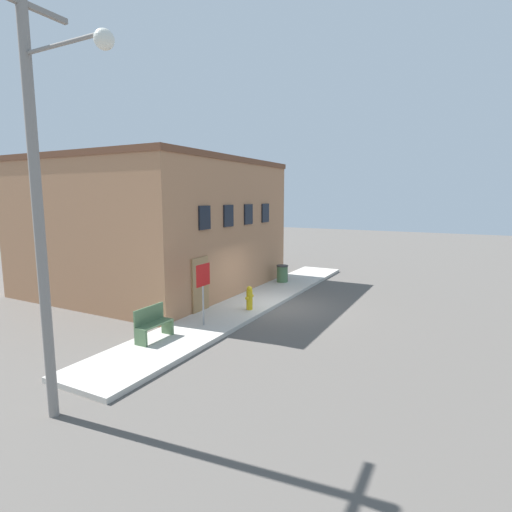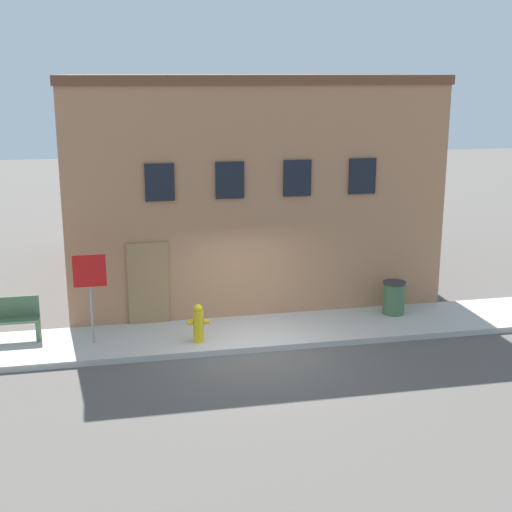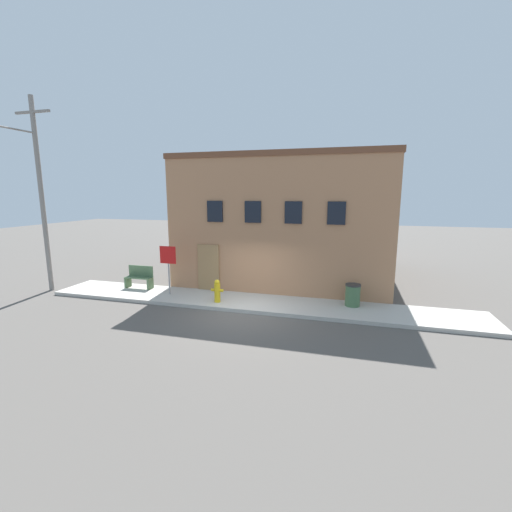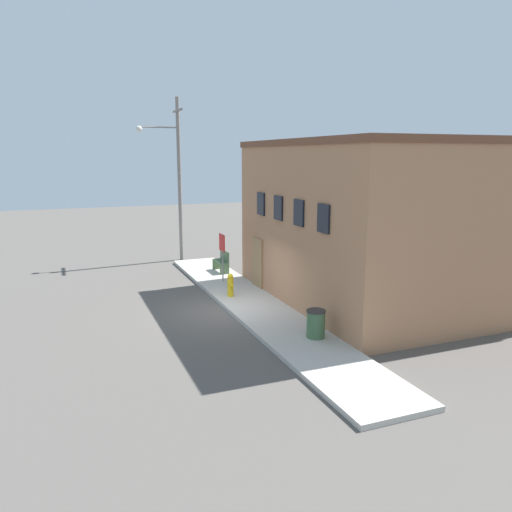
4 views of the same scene
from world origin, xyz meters
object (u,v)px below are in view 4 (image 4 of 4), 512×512
Objects in this scene: bench at (222,262)px; utility_pole at (176,172)px; stop_sign at (222,248)px; trash_bin at (316,324)px; fire_hydrant at (230,285)px.

utility_pole is at bearing -163.78° from bench.
trash_bin is at bearing 3.83° from stop_sign.
fire_hydrant is 9.21m from utility_pole.
bench is 0.15× the size of utility_pole.
fire_hydrant is at bearing -10.61° from stop_sign.
stop_sign reaches higher than fire_hydrant.
stop_sign is 0.25× the size of utility_pole.
stop_sign is at bearing 169.39° from fire_hydrant.
trash_bin is at bearing 4.74° from utility_pole.
fire_hydrant is 0.11× the size of utility_pole.
utility_pole reaches higher than bench.
stop_sign reaches higher than trash_bin.
utility_pole is (-5.87, -0.61, 3.07)m from stop_sign.
utility_pole is at bearing -178.88° from fire_hydrant.
fire_hydrant reaches higher than trash_bin.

